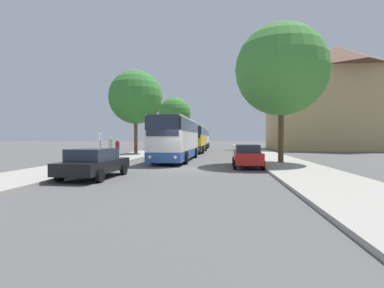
{
  "coord_description": "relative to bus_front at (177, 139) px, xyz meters",
  "views": [
    {
      "loc": [
        2.48,
        -18.69,
        1.98
      ],
      "look_at": [
        -0.83,
        13.35,
        1.28
      ],
      "focal_mm": 28.0,
      "sensor_mm": 36.0,
      "label": 1
    }
  ],
  "objects": [
    {
      "name": "ground_plane",
      "position": [
        1.43,
        -6.64,
        -1.88
      ],
      "size": [
        300.0,
        300.0,
        0.0
      ],
      "primitive_type": "plane",
      "color": "#565454",
      "rests_on": "ground"
    },
    {
      "name": "sidewalk_left",
      "position": [
        -5.57,
        -6.64,
        -1.81
      ],
      "size": [
        4.0,
        120.0,
        0.15
      ],
      "primitive_type": "cube",
      "color": "#A39E93",
      "rests_on": "ground_plane"
    },
    {
      "name": "sidewalk_right",
      "position": [
        8.43,
        -6.64,
        -1.81
      ],
      "size": [
        4.0,
        120.0,
        0.15
      ],
      "primitive_type": "cube",
      "color": "#A39E93",
      "rests_on": "ground_plane"
    },
    {
      "name": "building_right_background",
      "position": [
        22.52,
        25.92,
        6.52
      ],
      "size": [
        20.79,
        15.14,
        16.82
      ],
      "color": "tan",
      "rests_on": "ground_plane"
    },
    {
      "name": "bus_front",
      "position": [
        0.0,
        0.0,
        0.0
      ],
      "size": [
        2.86,
        11.82,
        3.54
      ],
      "rotation": [
        0.0,
        0.0,
        -0.01
      ],
      "color": "#2D519E",
      "rests_on": "ground_plane"
    },
    {
      "name": "bus_middle",
      "position": [
        0.17,
        14.74,
        -0.08
      ],
      "size": [
        2.85,
        11.89,
        3.37
      ],
      "rotation": [
        0.0,
        0.0,
        0.0
      ],
      "color": "#2D2D2D",
      "rests_on": "ground_plane"
    },
    {
      "name": "bus_rear",
      "position": [
        -0.09,
        30.59,
        -0.08
      ],
      "size": [
        2.82,
        10.53,
        3.39
      ],
      "rotation": [
        0.0,
        0.0,
        0.01
      ],
      "color": "#238942",
      "rests_on": "ground_plane"
    },
    {
      "name": "parked_car_left_curb",
      "position": [
        -2.32,
        -11.4,
        -1.13
      ],
      "size": [
        2.26,
        4.59,
        1.44
      ],
      "rotation": [
        0.0,
        0.0,
        -0.05
      ],
      "color": "black",
      "rests_on": "ground_plane"
    },
    {
      "name": "parked_car_right_near",
      "position": [
        5.52,
        -5.49,
        -1.1
      ],
      "size": [
        1.94,
        4.18,
        1.5
      ],
      "rotation": [
        0.0,
        0.0,
        3.13
      ],
      "color": "red",
      "rests_on": "ground_plane"
    },
    {
      "name": "bus_stop_sign",
      "position": [
        -4.91,
        -4.53,
        -0.31
      ],
      "size": [
        0.08,
        0.45,
        2.28
      ],
      "color": "gray",
      "rests_on": "sidewalk_left"
    },
    {
      "name": "pedestrian_waiting_near",
      "position": [
        -5.4,
        0.36,
        -0.89
      ],
      "size": [
        0.36,
        0.36,
        1.68
      ],
      "rotation": [
        0.0,
        0.0,
        2.96
      ],
      "color": "#23232D",
      "rests_on": "sidewalk_left"
    },
    {
      "name": "pedestrian_waiting_far",
      "position": [
        -5.22,
        -1.7,
        -0.8
      ],
      "size": [
        0.36,
        0.36,
        1.84
      ],
      "rotation": [
        0.0,
        0.0,
        0.13
      ],
      "color": "#23232D",
      "rests_on": "sidewalk_left"
    },
    {
      "name": "tree_left_near",
      "position": [
        -6.12,
        8.42,
        4.74
      ],
      "size": [
        6.17,
        6.17,
        9.58
      ],
      "color": "brown",
      "rests_on": "sidewalk_left"
    },
    {
      "name": "tree_left_far",
      "position": [
        -4.41,
        26.15,
        4.29
      ],
      "size": [
        5.56,
        5.56,
        8.82
      ],
      "color": "brown",
      "rests_on": "sidewalk_left"
    },
    {
      "name": "tree_right_near",
      "position": [
        8.15,
        -2.86,
        5.03
      ],
      "size": [
        6.69,
        6.69,
        10.12
      ],
      "color": "#513D23",
      "rests_on": "sidewalk_right"
    }
  ]
}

